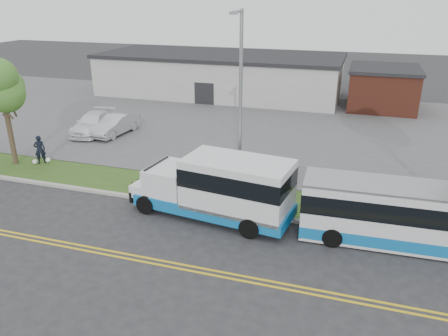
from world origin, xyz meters
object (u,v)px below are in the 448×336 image
(shuttle_bus, at_px, (222,186))
(transit_bus, at_px, (419,217))
(streetlight_near, at_px, (240,103))
(parked_car_a, at_px, (115,125))
(parked_car_b, at_px, (93,123))
(tree_west, at_px, (1,85))
(pedestrian, at_px, (40,150))

(shuttle_bus, height_order, transit_bus, shuttle_bus)
(streetlight_near, relative_size, parked_car_a, 2.09)
(shuttle_bus, xyz_separation_m, parked_car_b, (-13.81, 10.07, -0.81))
(parked_car_b, bearing_deg, shuttle_bus, -45.17)
(transit_bus, distance_m, parked_car_a, 23.05)
(shuttle_bus, bearing_deg, streetlight_near, 91.58)
(tree_west, relative_size, streetlight_near, 0.73)
(pedestrian, bearing_deg, parked_car_b, -128.66)
(parked_car_a, xyz_separation_m, parked_car_b, (-1.89, -0.12, 0.01))
(shuttle_bus, height_order, parked_car_b, shuttle_bus)
(shuttle_bus, bearing_deg, tree_west, 176.90)
(tree_west, height_order, parked_car_b, tree_west)
(streetlight_near, bearing_deg, tree_west, 178.20)
(parked_car_a, bearing_deg, streetlight_near, -27.29)
(transit_bus, distance_m, pedestrian, 22.25)
(pedestrian, height_order, parked_car_a, pedestrian)
(shuttle_bus, relative_size, transit_bus, 0.84)
(transit_bus, height_order, parked_car_a, transit_bus)
(shuttle_bus, bearing_deg, parked_car_b, 151.15)
(shuttle_bus, xyz_separation_m, pedestrian, (-13.22, 3.23, -0.64))
(tree_west, xyz_separation_m, parked_car_a, (2.87, 7.48, -4.28))
(shuttle_bus, height_order, pedestrian, shuttle_bus)
(streetlight_near, height_order, parked_car_a, streetlight_near)
(transit_bus, relative_size, pedestrian, 5.40)
(parked_car_a, distance_m, parked_car_b, 1.90)
(tree_west, relative_size, parked_car_b, 1.33)
(pedestrian, bearing_deg, streetlight_near, 132.11)
(shuttle_bus, bearing_deg, transit_bus, 7.89)
(tree_west, height_order, streetlight_near, streetlight_near)
(parked_car_a, bearing_deg, shuttle_bus, -34.56)
(shuttle_bus, height_order, parked_car_a, shuttle_bus)
(parked_car_a, bearing_deg, transit_bus, -19.99)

